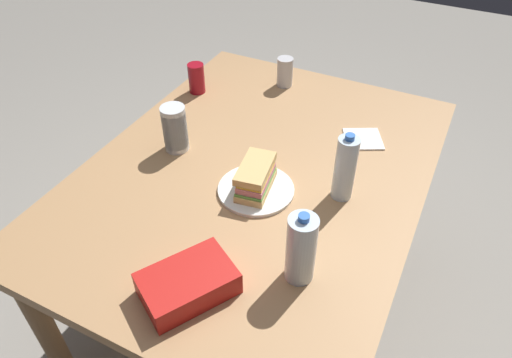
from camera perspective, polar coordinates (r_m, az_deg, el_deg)
ground_plane at (r=2.14m, az=0.03°, el=-14.78°), size 8.00×8.00×0.00m
dining_table at (r=1.63m, az=0.04°, el=-1.23°), size 1.43×1.07×0.77m
paper_plate at (r=1.48m, az=0.00°, el=-1.29°), size 0.24×0.24×0.01m
sandwich at (r=1.45m, az=-0.03°, el=0.19°), size 0.19×0.12×0.08m
soda_can_red at (r=1.97m, az=-7.22°, el=12.01°), size 0.07×0.07×0.12m
chip_bag at (r=1.21m, az=-8.25°, el=-12.40°), size 0.27×0.25×0.07m
water_bottle_tall at (r=1.43m, az=10.76°, el=1.35°), size 0.06×0.06×0.23m
plastic_cup_stack at (r=1.63m, az=-9.80°, el=6.04°), size 0.08×0.08×0.17m
water_bottle_spare at (r=1.19m, az=5.47°, el=-8.41°), size 0.08×0.08×0.22m
soda_can_silver at (r=2.01m, az=3.52°, el=12.80°), size 0.07×0.07×0.12m
paper_napkin at (r=1.74m, az=12.85°, el=4.75°), size 0.18×0.18×0.01m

